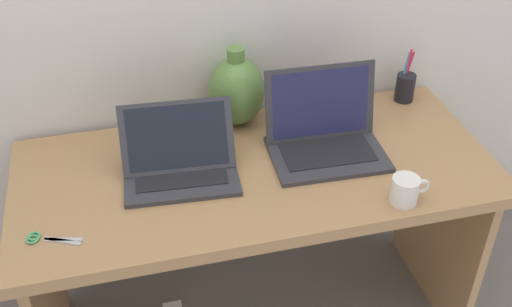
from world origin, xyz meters
name	(u,v)px	position (x,y,z in m)	size (l,w,h in m)	color
desk	(256,206)	(0.00, 0.00, 0.56)	(1.43, 0.64, 0.72)	#AD7F51
laptop_left	(179,158)	(-0.22, 0.03, 0.77)	(0.34, 0.25, 0.20)	#333338
laptop_right	(324,130)	(0.23, 0.05, 0.79)	(0.35, 0.26, 0.25)	#333338
green_vase	(236,91)	(0.00, 0.26, 0.84)	(0.18, 0.18, 0.27)	#5B843D
coffee_mug	(406,190)	(0.36, -0.25, 0.76)	(0.11, 0.08, 0.08)	white
pen_cup	(405,86)	(0.59, 0.25, 0.77)	(0.07, 0.07, 0.19)	black
scissors	(44,239)	(-0.61, -0.17, 0.72)	(0.15, 0.08, 0.01)	#B7B7BC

